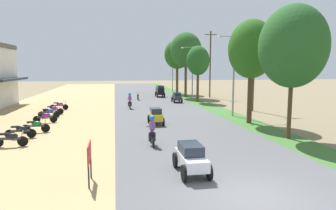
% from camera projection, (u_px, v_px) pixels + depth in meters
% --- Properties ---
extents(ground_plane, '(180.00, 180.00, 0.00)m').
position_uv_depth(ground_plane, '(254.00, 199.00, 9.67)').
color(ground_plane, '#7A6B4C').
extents(road_strip, '(9.00, 140.00, 0.08)m').
position_uv_depth(road_strip, '(254.00, 198.00, 9.67)').
color(road_strip, '#565659').
rests_on(road_strip, ground).
extents(parked_motorbike_nearest, '(1.80, 0.54, 0.94)m').
position_uv_depth(parked_motorbike_nearest, '(11.00, 138.00, 15.74)').
color(parked_motorbike_nearest, black).
rests_on(parked_motorbike_nearest, dirt_shoulder).
extents(parked_motorbike_second, '(1.80, 0.54, 0.94)m').
position_uv_depth(parked_motorbike_second, '(21.00, 130.00, 17.66)').
color(parked_motorbike_second, black).
rests_on(parked_motorbike_second, dirt_shoulder).
extents(parked_motorbike_third, '(1.80, 0.54, 0.94)m').
position_uv_depth(parked_motorbike_third, '(36.00, 125.00, 19.20)').
color(parked_motorbike_third, black).
rests_on(parked_motorbike_third, dirt_shoulder).
extents(parked_motorbike_fourth, '(1.80, 0.54, 0.94)m').
position_uv_depth(parked_motorbike_fourth, '(45.00, 116.00, 22.65)').
color(parked_motorbike_fourth, black).
rests_on(parked_motorbike_fourth, dirt_shoulder).
extents(parked_motorbike_fifth, '(1.80, 0.54, 0.94)m').
position_uv_depth(parked_motorbike_fifth, '(49.00, 112.00, 25.00)').
color(parked_motorbike_fifth, black).
rests_on(parked_motorbike_fifth, dirt_shoulder).
extents(parked_motorbike_sixth, '(1.80, 0.54, 0.94)m').
position_uv_depth(parked_motorbike_sixth, '(54.00, 109.00, 26.68)').
color(parked_motorbike_sixth, black).
rests_on(parked_motorbike_sixth, dirt_shoulder).
extents(parked_motorbike_seventh, '(1.80, 0.54, 0.94)m').
position_uv_depth(parked_motorbike_seventh, '(59.00, 105.00, 29.61)').
color(parked_motorbike_seventh, black).
rests_on(parked_motorbike_seventh, dirt_shoulder).
extents(street_signboard, '(0.06, 1.30, 1.50)m').
position_uv_depth(street_signboard, '(89.00, 155.00, 10.72)').
color(street_signboard, '#262628').
rests_on(street_signboard, dirt_shoulder).
extents(median_tree_nearest, '(3.91, 3.91, 7.89)m').
position_uv_depth(median_tree_nearest, '(293.00, 47.00, 17.00)').
color(median_tree_nearest, '#4C351E').
rests_on(median_tree_nearest, median_strip).
extents(median_tree_second, '(3.49, 3.49, 7.85)m').
position_uv_depth(median_tree_second, '(252.00, 49.00, 21.98)').
color(median_tree_second, '#4C351E').
rests_on(median_tree_second, median_strip).
extents(median_tree_third, '(2.84, 2.84, 6.93)m').
position_uv_depth(median_tree_third, '(198.00, 61.00, 36.12)').
color(median_tree_third, '#4C351E').
rests_on(median_tree_third, median_strip).
extents(median_tree_fourth, '(4.49, 4.49, 9.29)m').
position_uv_depth(median_tree_fourth, '(186.00, 50.00, 41.91)').
color(median_tree_fourth, '#4C351E').
rests_on(median_tree_fourth, median_strip).
extents(median_tree_fifth, '(4.19, 4.19, 8.77)m').
position_uv_depth(median_tree_fifth, '(177.00, 55.00, 47.59)').
color(median_tree_fifth, '#4C351E').
rests_on(median_tree_fifth, median_strip).
extents(streetlamp_near, '(3.16, 0.20, 7.06)m').
position_uv_depth(streetlamp_near, '(234.00, 69.00, 25.46)').
color(streetlamp_near, gray).
rests_on(streetlamp_near, median_strip).
extents(streetlamp_mid, '(3.16, 0.20, 7.04)m').
position_uv_depth(streetlamp_mid, '(192.00, 69.00, 38.94)').
color(streetlamp_mid, gray).
rests_on(streetlamp_mid, median_strip).
extents(streetlamp_far, '(3.16, 0.20, 8.39)m').
position_uv_depth(streetlamp_far, '(173.00, 65.00, 52.22)').
color(streetlamp_far, gray).
rests_on(streetlamp_far, median_strip).
extents(utility_pole_near, '(1.80, 0.20, 9.49)m').
position_uv_depth(utility_pole_near, '(210.00, 63.00, 42.14)').
color(utility_pole_near, brown).
rests_on(utility_pole_near, ground).
extents(utility_pole_far, '(1.80, 0.20, 8.18)m').
position_uv_depth(utility_pole_far, '(254.00, 68.00, 28.77)').
color(utility_pole_far, brown).
rests_on(utility_pole_far, ground).
extents(car_sedan_white, '(1.10, 2.26, 1.19)m').
position_uv_depth(car_sedan_white, '(191.00, 157.00, 11.75)').
color(car_sedan_white, silver).
rests_on(car_sedan_white, road_strip).
extents(car_hatchback_yellow, '(1.04, 2.00, 1.23)m').
position_uv_depth(car_hatchback_yellow, '(156.00, 115.00, 21.96)').
color(car_hatchback_yellow, gold).
rests_on(car_hatchback_yellow, road_strip).
extents(car_hatchback_charcoal, '(1.04, 2.00, 1.23)m').
position_uv_depth(car_hatchback_charcoal, '(177.00, 97.00, 35.88)').
color(car_hatchback_charcoal, '#282D33').
rests_on(car_hatchback_charcoal, road_strip).
extents(car_van_black, '(1.19, 2.41, 1.67)m').
position_uv_depth(car_van_black, '(160.00, 90.00, 42.66)').
color(car_van_black, black).
rests_on(car_van_black, road_strip).
extents(motorbike_foreground_rider, '(0.54, 1.80, 1.66)m').
position_uv_depth(motorbike_foreground_rider, '(152.00, 131.00, 15.98)').
color(motorbike_foreground_rider, black).
rests_on(motorbike_foreground_rider, road_strip).
extents(motorbike_ahead_second, '(0.54, 1.80, 1.66)m').
position_uv_depth(motorbike_ahead_second, '(130.00, 101.00, 30.33)').
color(motorbike_ahead_second, black).
rests_on(motorbike_ahead_second, road_strip).
extents(motorbike_ahead_third, '(0.54, 1.80, 0.94)m').
position_uv_depth(motorbike_ahead_third, '(138.00, 96.00, 38.59)').
color(motorbike_ahead_third, black).
rests_on(motorbike_ahead_third, road_strip).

